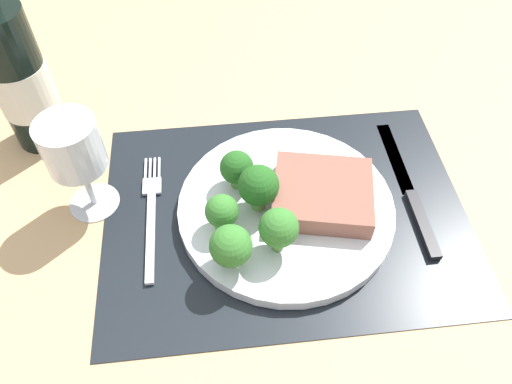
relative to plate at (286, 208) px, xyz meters
The scene contains 13 objects.
ground_plane 2.60cm from the plate, ahead, with size 140.00×110.00×3.00cm, color tan.
placemat 0.95cm from the plate, ahead, with size 45.10×33.56×0.30cm, color black.
plate is the anchor object (origin of this frame).
steak 4.93cm from the plate, ahead, with size 11.82×10.45×2.80cm, color #8C5647.
broccoli_front_edge 8.01cm from the plate, 107.29° to the right, with size 4.47×4.47×6.29cm.
broccoli_near_steak 7.86cm from the plate, 146.18° to the left, with size 4.17×4.17×5.31cm.
broccoli_near_fork 5.84cm from the plate, behind, with size 4.89×4.89×6.51cm.
broccoli_center 11.45cm from the plate, 133.47° to the right, with size 4.70×4.70×6.02cm.
broccoli_back_left 9.06cm from the plate, 162.63° to the right, with size 3.95×3.95×5.02cm.
fork 16.76cm from the plate, behind, with size 2.40×19.20×0.50cm.
knife 16.36cm from the plate, ahead, with size 1.80×23.00×0.80cm.
wine_bottle 37.63cm from the plate, 151.59° to the left, with size 7.40×7.40×29.35cm.
wine_glass 25.83cm from the plate, 169.96° to the left, with size 6.83×6.83×13.74cm.
Camera 1 is at (-7.74, -36.43, 50.49)cm, focal length 34.92 mm.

